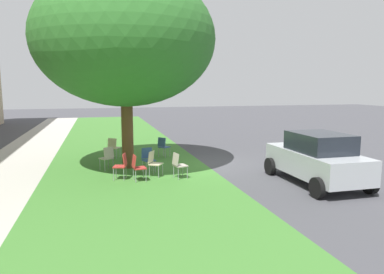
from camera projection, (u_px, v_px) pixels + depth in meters
ground at (211, 165)px, 14.11m from camera, size 80.00×80.00×0.00m
grass_verge at (130, 170)px, 13.29m from camera, size 48.00×6.00×0.01m
sidewalk_strip at (0, 177)px, 12.17m from camera, size 48.00×2.80×0.01m
street_tree at (125, 40)px, 12.98m from camera, size 6.62×6.62×7.24m
chair_0 at (137, 166)px, 11.61m from camera, size 0.46×0.46×0.88m
chair_1 at (178, 164)px, 11.95m from camera, size 0.50×0.50×0.88m
chair_2 at (107, 156)px, 13.16m from camera, size 0.57×0.57×0.88m
chair_3 at (148, 158)px, 12.92m from camera, size 0.52×0.52×0.88m
chair_4 at (163, 145)px, 15.63m from camera, size 0.59×0.59×0.88m
chair_5 at (113, 146)px, 15.41m from camera, size 0.58×0.57×0.88m
chair_6 at (154, 162)px, 12.26m from camera, size 0.57×0.58×0.88m
chair_7 at (122, 164)px, 11.86m from camera, size 0.51×0.52×0.88m
parked_car at (317, 158)px, 11.30m from camera, size 3.70×1.92×1.65m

